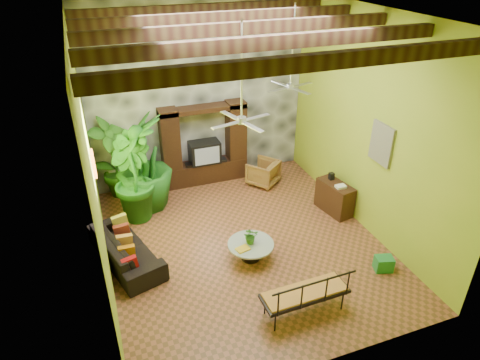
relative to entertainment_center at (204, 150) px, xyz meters
name	(u,v)px	position (x,y,z in m)	size (l,w,h in m)	color
ground	(243,242)	(0.00, -3.14, -0.97)	(7.00, 7.00, 0.00)	brown
ceiling	(245,15)	(0.00, -3.14, 4.03)	(6.00, 7.00, 0.02)	silver
back_wall	(198,94)	(0.00, 0.36, 1.53)	(6.00, 0.02, 5.00)	#90AC27
left_wall	(91,168)	(-3.00, -3.14, 1.53)	(0.02, 7.00, 5.00)	#90AC27
right_wall	(368,125)	(3.00, -3.14, 1.53)	(0.02, 7.00, 5.00)	#90AC27
stone_accent_wall	(199,94)	(0.00, 0.30, 1.53)	(5.98, 0.10, 4.98)	#3A3B42
ceiling_beams	(244,28)	(0.00, -3.14, 3.81)	(5.95, 5.36, 0.22)	#332310
entertainment_center	(204,150)	(0.00, 0.00, 0.00)	(2.40, 0.55, 2.30)	black
ceiling_fan_front	(242,110)	(-0.20, -3.54, 2.44)	(1.28, 1.28, 1.86)	silver
ceiling_fan_back	(291,78)	(1.60, -1.94, 2.44)	(1.28, 1.28, 1.86)	silver
wall_art_mask	(93,164)	(-2.96, -2.14, 1.13)	(0.06, 0.32, 0.55)	#C09116
wall_art_painting	(382,144)	(2.96, -3.74, 1.33)	(0.06, 0.70, 0.90)	#296698
sofa	(126,248)	(-2.62, -2.86, -0.63)	(2.27, 0.89, 0.66)	black
wicker_armchair	(263,172)	(1.50, -0.75, -0.61)	(0.76, 0.79, 0.71)	olive
tall_plant_a	(113,157)	(-2.47, 0.01, 0.20)	(1.23, 0.83, 2.33)	#2B671B
tall_plant_b	(132,178)	(-2.17, -1.17, 0.13)	(1.20, 0.97, 2.18)	#1E651A
tall_plant_c	(143,163)	(-1.81, -0.78, 0.28)	(1.40, 1.40, 2.50)	#1D5C18
coffee_table	(251,249)	(-0.05, -3.72, -0.71)	(1.01, 1.01, 0.40)	black
centerpiece_plant	(251,236)	(-0.04, -3.69, -0.39)	(0.32, 0.28, 0.36)	#2B631A
yellow_tray	(243,249)	(-0.29, -3.86, -0.55)	(0.28, 0.20, 0.03)	yellow
iron_bench	(307,293)	(0.31, -5.59, -0.43)	(1.67, 0.63, 0.57)	black
side_console	(335,198)	(2.65, -2.71, -0.56)	(0.46, 1.01, 0.81)	#392612
green_bin	(384,264)	(2.45, -5.06, -0.80)	(0.37, 0.28, 0.32)	#217D2E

